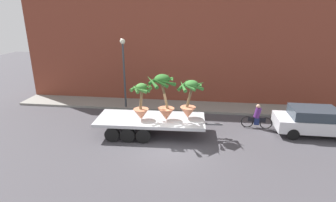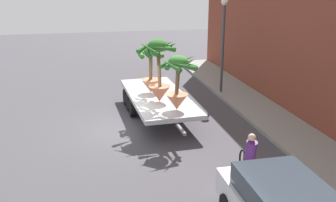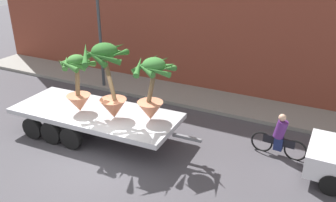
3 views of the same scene
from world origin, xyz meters
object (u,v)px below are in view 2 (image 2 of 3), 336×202
Objects in this scene: potted_palm_middle at (178,82)px; cyclist at (250,159)px; potted_palm_rear at (151,71)px; potted_palm_front at (159,68)px; street_lamp at (223,33)px; flatbed_trailer at (157,98)px.

cyclist is at bearing 17.72° from potted_palm_middle.
potted_palm_rear is at bearing -167.39° from potted_palm_middle.
potted_palm_middle reaches higher than potted_palm_rear.
potted_palm_front reaches higher than potted_palm_middle.
potted_palm_middle is at bearing -162.28° from cyclist.
cyclist is at bearing 17.98° from potted_palm_front.
street_lamp is (-2.13, 4.15, 1.25)m from potted_palm_rear.
potted_palm_front is 5.33m from street_lamp.
flatbed_trailer is 3.43× the size of potted_palm_rear.
flatbed_trailer is at bearing -171.24° from potted_palm_middle.
street_lamp is (-4.76, 3.56, 1.09)m from potted_palm_middle.
cyclist is 9.42m from street_lamp.
street_lamp reaches higher than potted_palm_middle.
potted_palm_front reaches higher than cyclist.
potted_palm_middle is at bearing -36.82° from street_lamp.
potted_palm_front is at bearing -5.21° from flatbed_trailer.
flatbed_trailer is 1.24m from potted_palm_rear.
potted_palm_front is (1.24, 0.12, 0.40)m from potted_palm_rear.
street_lamp reaches higher than flatbed_trailer.
flatbed_trailer is 1.48× the size of street_lamp.
potted_palm_front is (1.04, -0.10, 1.61)m from flatbed_trailer.
street_lamp is (-2.33, 3.94, 2.46)m from flatbed_trailer.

